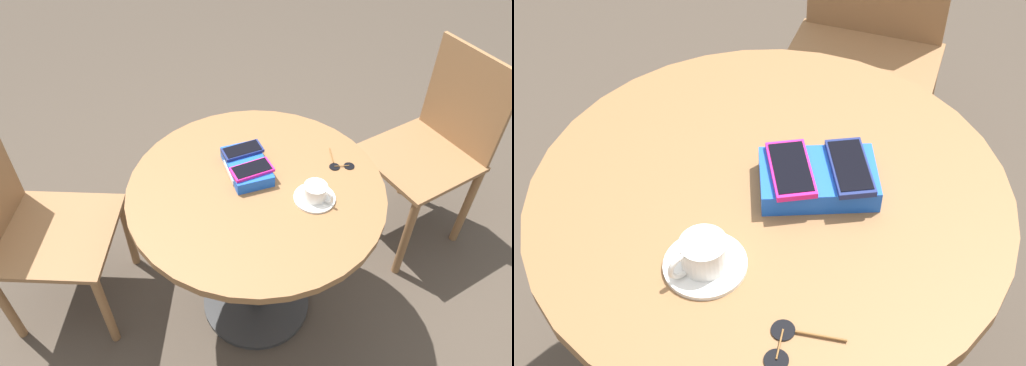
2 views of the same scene
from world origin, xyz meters
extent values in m
cylinder|color=#2D2D2D|center=(0.00, 0.00, 0.35)|extent=(0.07, 0.07, 0.66)
cylinder|color=brown|center=(0.00, 0.00, 0.70)|extent=(0.89, 0.89, 0.03)
cube|color=blue|center=(-0.08, 0.02, 0.73)|extent=(0.24, 0.19, 0.04)
cube|color=white|center=(-0.10, -0.04, 0.73)|extent=(0.11, 0.03, 0.02)
cube|color=navy|center=(-0.14, 0.04, 0.76)|extent=(0.09, 0.15, 0.01)
cube|color=black|center=(-0.14, 0.04, 0.77)|extent=(0.08, 0.14, 0.00)
cube|color=#D11975|center=(-0.04, 0.01, 0.76)|extent=(0.10, 0.15, 0.01)
cube|color=black|center=(-0.04, 0.01, 0.77)|extent=(0.09, 0.14, 0.00)
cylinder|color=silver|center=(0.16, 0.13, 0.72)|extent=(0.14, 0.14, 0.01)
cylinder|color=silver|center=(0.16, 0.13, 0.75)|extent=(0.08, 0.08, 0.05)
cylinder|color=olive|center=(0.16, 0.13, 0.77)|extent=(0.07, 0.07, 0.00)
torus|color=silver|center=(0.20, 0.14, 0.75)|extent=(0.05, 0.03, 0.05)
cylinder|color=black|center=(0.10, 0.33, 0.71)|extent=(0.04, 0.04, 0.00)
cylinder|color=black|center=(0.08, 0.29, 0.71)|extent=(0.04, 0.04, 0.00)
cylinder|color=brown|center=(0.09, 0.31, 0.72)|extent=(0.03, 0.05, 0.00)
cylinder|color=brown|center=(0.03, 0.32, 0.72)|extent=(0.07, 0.04, 0.00)
cube|color=brown|center=(-0.47, -0.61, 0.42)|extent=(0.61, 0.61, 0.02)
cylinder|color=brown|center=(-0.19, -0.57, 0.21)|extent=(0.04, 0.04, 0.41)
cylinder|color=brown|center=(-0.51, -0.34, 0.21)|extent=(0.04, 0.04, 0.41)
cylinder|color=brown|center=(-0.43, -0.89, 0.21)|extent=(0.04, 0.04, 0.41)
cylinder|color=brown|center=(-0.74, -0.65, 0.21)|extent=(0.04, 0.04, 0.41)
camera|label=1|loc=(0.99, -0.69, 1.91)|focal=35.00mm
camera|label=2|loc=(0.29, 0.85, 1.65)|focal=50.00mm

